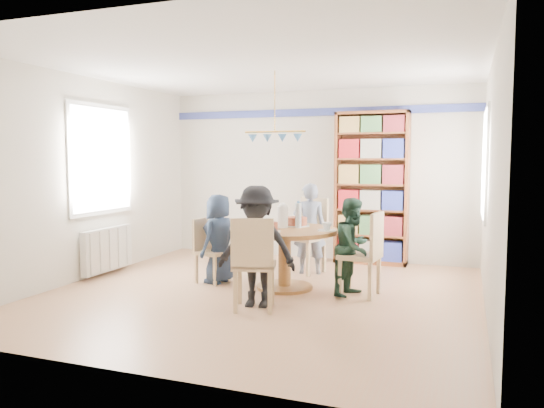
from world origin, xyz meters
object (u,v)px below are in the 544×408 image
at_px(person_left, 219,239).
at_px(chair_left, 208,247).
at_px(chair_near, 253,260).
at_px(bookshelf, 372,189).
at_px(dining_table, 285,244).
at_px(chair_far, 309,231).
at_px(person_right, 353,247).
at_px(chair_right, 367,250).
at_px(person_near, 257,247).
at_px(radiator, 108,249).
at_px(person_far, 309,228).

bearing_deg(person_left, chair_left, -75.53).
height_order(chair_near, bookshelf, bookshelf).
bearing_deg(dining_table, chair_far, 89.58).
bearing_deg(dining_table, bookshelf, 69.57).
bearing_deg(person_right, chair_left, 105.47).
bearing_deg(chair_right, bookshelf, 98.34).
bearing_deg(person_near, person_left, 128.60).
bearing_deg(person_left, person_right, 100.96).
bearing_deg(radiator, person_left, 2.57).
distance_m(person_far, person_near, 1.80).
height_order(chair_right, chair_near, chair_near).
xyz_separation_m(chair_far, person_near, (-0.03, -1.92, 0.08)).
bearing_deg(chair_near, person_left, 131.14).
relative_size(radiator, person_left, 0.87).
bearing_deg(bookshelf, person_right, -86.26).
bearing_deg(chair_far, chair_left, -134.95).
height_order(person_far, bookshelf, bookshelf).
height_order(dining_table, chair_right, chair_right).
xyz_separation_m(chair_far, person_left, (-0.91, -1.06, -0.00)).
height_order(chair_left, chair_far, chair_far).
distance_m(person_right, person_near, 1.22).
bearing_deg(dining_table, radiator, -178.35).
height_order(chair_right, person_near, person_near).
bearing_deg(chair_right, radiator, -179.20).
xyz_separation_m(dining_table, person_right, (0.86, -0.03, 0.02)).
relative_size(dining_table, chair_left, 1.55).
distance_m(chair_near, person_far, 1.98).
xyz_separation_m(person_near, bookshelf, (0.76, 2.83, 0.48)).
xyz_separation_m(radiator, chair_near, (2.60, -0.97, 0.20)).
height_order(person_left, person_far, person_far).
distance_m(chair_near, person_near, 0.22).
bearing_deg(person_far, person_near, 73.87).
bearing_deg(bookshelf, person_left, -129.78).
xyz_separation_m(radiator, person_left, (1.69, 0.08, 0.23)).
distance_m(radiator, person_right, 3.46).
relative_size(dining_table, person_left, 1.12).
xyz_separation_m(radiator, bookshelf, (3.33, 2.04, 0.79)).
bearing_deg(person_near, chair_right, 31.70).
distance_m(radiator, person_left, 1.71).
bearing_deg(bookshelf, dining_table, -110.43).
bearing_deg(person_right, person_far, 56.40).
height_order(chair_near, person_far, person_far).
bearing_deg(person_far, chair_far, -86.69).
bearing_deg(person_left, bookshelf, 152.14).
relative_size(chair_far, person_right, 0.91).
height_order(chair_right, person_right, person_right).
distance_m(chair_far, person_left, 1.40).
xyz_separation_m(dining_table, chair_near, (0.01, -1.05, -0.00)).
distance_m(chair_far, person_near, 1.93).
bearing_deg(chair_far, bookshelf, 51.35).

